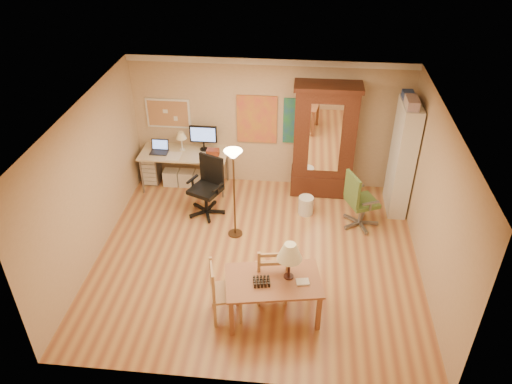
# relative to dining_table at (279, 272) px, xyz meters

# --- Properties ---
(floor) EXTENTS (5.50, 5.50, 0.00)m
(floor) POSITION_rel_dining_table_xyz_m (-0.44, 1.24, -0.82)
(floor) COLOR #A05B38
(floor) RESTS_ON ground
(crown_molding) EXTENTS (5.50, 0.08, 0.12)m
(crown_molding) POSITION_rel_dining_table_xyz_m (-0.44, 3.70, 1.82)
(crown_molding) COLOR white
(crown_molding) RESTS_ON floor
(corkboard) EXTENTS (0.90, 0.04, 0.62)m
(corkboard) POSITION_rel_dining_table_xyz_m (-2.49, 3.71, 0.68)
(corkboard) COLOR tan
(corkboard) RESTS_ON floor
(art_panel_left) EXTENTS (0.80, 0.04, 1.00)m
(art_panel_left) POSITION_rel_dining_table_xyz_m (-0.69, 3.71, 0.63)
(art_panel_left) COLOR gold
(art_panel_left) RESTS_ON floor
(art_panel_right) EXTENTS (0.75, 0.04, 0.95)m
(art_panel_right) POSITION_rel_dining_table_xyz_m (0.21, 3.71, 0.63)
(art_panel_right) COLOR #235D8F
(art_panel_right) RESTS_ON floor
(dining_table) EXTENTS (1.50, 1.06, 1.29)m
(dining_table) POSITION_rel_dining_table_xyz_m (0.00, 0.00, 0.00)
(dining_table) COLOR brown
(dining_table) RESTS_ON floor
(ladder_chair_back) EXTENTS (0.55, 0.53, 1.04)m
(ladder_chair_back) POSITION_rel_dining_table_xyz_m (-0.12, 0.33, -0.33)
(ladder_chair_back) COLOR #A78A4C
(ladder_chair_back) RESTS_ON floor
(ladder_chair_left) EXTENTS (0.54, 0.55, 0.99)m
(ladder_chair_left) POSITION_rel_dining_table_xyz_m (-0.79, -0.13, -0.36)
(ladder_chair_left) COLOR #A78A4C
(ladder_chair_left) RESTS_ON floor
(torchiere_lamp) EXTENTS (0.32, 0.32, 1.74)m
(torchiere_lamp) POSITION_rel_dining_table_xyz_m (-0.90, 1.84, 0.58)
(torchiere_lamp) COLOR #452F1B
(torchiere_lamp) RESTS_ON floor
(computer_desk) EXTENTS (1.77, 0.77, 1.34)m
(computer_desk) POSITION_rel_dining_table_xyz_m (-2.11, 3.41, -0.33)
(computer_desk) COLOR #BFB18B
(computer_desk) RESTS_ON floor
(office_chair_black) EXTENTS (0.71, 0.71, 1.16)m
(office_chair_black) POSITION_rel_dining_table_xyz_m (-1.53, 2.48, -0.51)
(office_chair_black) COLOR black
(office_chair_black) RESTS_ON floor
(office_chair_green) EXTENTS (0.69, 0.69, 1.13)m
(office_chair_green) POSITION_rel_dining_table_xyz_m (1.35, 2.35, -0.52)
(office_chair_green) COLOR slate
(office_chair_green) RESTS_ON floor
(drawer_cart) EXTENTS (0.34, 0.40, 0.67)m
(drawer_cart) POSITION_rel_dining_table_xyz_m (-2.91, 3.48, -0.48)
(drawer_cart) COLOR slate
(drawer_cart) RESTS_ON floor
(armoire) EXTENTS (1.27, 0.60, 2.33)m
(armoire) POSITION_rel_dining_table_xyz_m (0.66, 3.48, 0.20)
(armoire) COLOR #34160E
(armoire) RESTS_ON floor
(bookshelf) EXTENTS (0.33, 0.88, 2.20)m
(bookshelf) POSITION_rel_dining_table_xyz_m (2.11, 3.04, 0.28)
(bookshelf) COLOR white
(bookshelf) RESTS_ON floor
(wastebin) EXTENTS (0.29, 0.29, 0.37)m
(wastebin) POSITION_rel_dining_table_xyz_m (0.37, 2.64, -0.63)
(wastebin) COLOR silver
(wastebin) RESTS_ON floor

